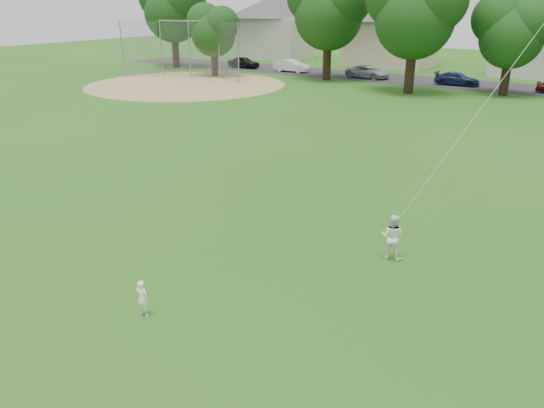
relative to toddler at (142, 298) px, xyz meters
The scene contains 9 objects.
ground 1.90m from the toddler, 35.02° to the left, with size 160.00×160.00×0.00m, color #245613.
street 43.08m from the toddler, 88.00° to the left, with size 90.00×7.00×0.01m, color #2D2D30.
dirt_infield 38.01m from the toddler, 130.14° to the left, with size 18.00×18.00×0.02m, color #9E7F51.
toddler is the anchor object (origin of this frame).
older_boy 7.34m from the toddler, 58.01° to the left, with size 0.68×0.53×1.39m, color white.
kite 10.22m from the toddler, 53.87° to the left, with size 2.26×1.87×8.09m.
baseball_backstop 42.71m from the toddler, 130.07° to the left, with size 11.76×4.49×5.30m.
parked_cars 43.04m from the toddler, 102.31° to the left, with size 44.21×2.56×1.27m.
house_row 53.23m from the toddler, 89.42° to the left, with size 76.49×13.38×10.13m.
Camera 1 is at (7.17, -8.62, 7.19)m, focal length 35.00 mm.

